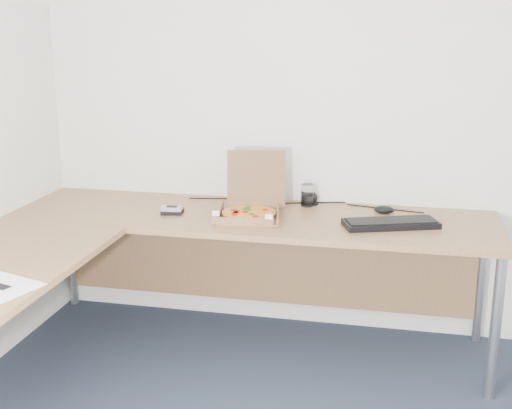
% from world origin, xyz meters
% --- Properties ---
extents(room_shell, '(3.50, 3.50, 2.50)m').
position_xyz_m(room_shell, '(0.00, 0.00, 1.25)').
color(room_shell, silver).
rests_on(room_shell, ground).
extents(desk, '(2.50, 2.20, 0.73)m').
position_xyz_m(desk, '(-0.82, 0.97, 0.70)').
color(desk, '#926741').
rests_on(desk, ground).
extents(pizza_box, '(0.31, 0.36, 0.31)m').
position_xyz_m(pizza_box, '(-0.50, 1.36, 0.77)').
color(pizza_box, brown).
rests_on(pizza_box, desk).
extents(drinking_glass, '(0.07, 0.07, 0.12)m').
position_xyz_m(drinking_glass, '(-0.24, 1.64, 0.79)').
color(drinking_glass, white).
rests_on(drinking_glass, desk).
extents(keyboard, '(0.48, 0.31, 0.03)m').
position_xyz_m(keyboard, '(0.21, 1.34, 0.74)').
color(keyboard, black).
rests_on(keyboard, desk).
extents(mouse, '(0.12, 0.10, 0.04)m').
position_xyz_m(mouse, '(0.17, 1.58, 0.75)').
color(mouse, black).
rests_on(mouse, desk).
extents(wallet, '(0.12, 0.11, 0.02)m').
position_xyz_m(wallet, '(-0.91, 1.34, 0.74)').
color(wallet, black).
rests_on(wallet, desk).
extents(phone, '(0.11, 0.07, 0.02)m').
position_xyz_m(phone, '(-0.91, 1.33, 0.76)').
color(phone, '#B2B5BA').
rests_on(phone, wallet).
extents(dome_speaker, '(0.09, 0.09, 0.08)m').
position_xyz_m(dome_speaker, '(-0.23, 1.68, 0.77)').
color(dome_speaker, black).
rests_on(dome_speaker, desk).
extents(cable_bundle, '(0.63, 0.13, 0.01)m').
position_xyz_m(cable_bundle, '(-0.30, 1.68, 0.73)').
color(cable_bundle, black).
rests_on(cable_bundle, desk).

